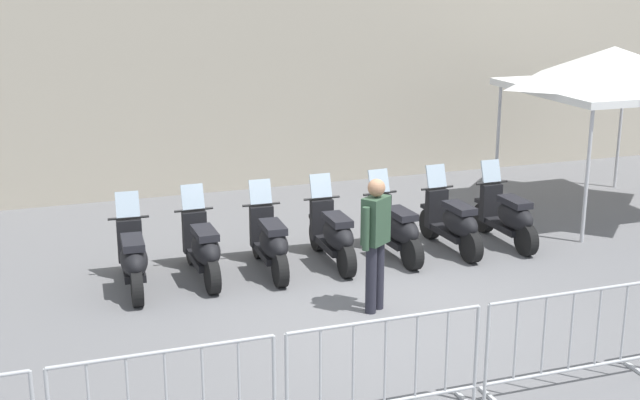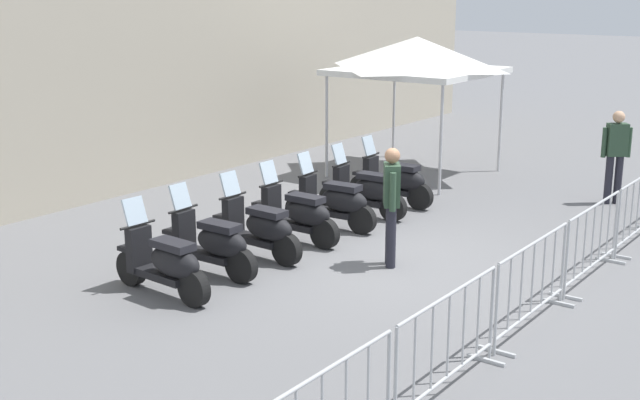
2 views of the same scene
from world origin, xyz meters
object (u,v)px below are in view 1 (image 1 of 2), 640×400
Objects in this scene: motorcycle_5 at (453,223)px; motorcycle_6 at (508,217)px; motorcycle_0 at (133,259)px; motorcycle_3 at (333,235)px; officer_near_row_end at (376,237)px; barrier_segment_2 at (385,371)px; barrier_segment_3 at (571,340)px; canopy_tent at (613,70)px; motorcycle_4 at (395,229)px; motorcycle_2 at (270,243)px; motorcycle_1 at (203,249)px.

motorcycle_5 is 0.96m from motorcycle_6.
motorcycle_3 is at bearing 1.70° from motorcycle_0.
motorcycle_3 is at bearing 87.11° from officer_near_row_end.
barrier_segment_3 is at bearing -0.02° from barrier_segment_2.
motorcycle_5 is at bearing -0.89° from motorcycle_3.
canopy_tent is at bearing 50.59° from barrier_segment_3.
motorcycle_4 is 0.86× the size of barrier_segment_3.
motorcycle_0 is 5.77m from barrier_segment_3.
motorcycle_0 is 1.00× the size of motorcycle_3.
barrier_segment_2 is at bearing -132.58° from motorcycle_6.
canopy_tent reaches higher than officer_near_row_end.
motorcycle_2 is at bearing 88.92° from barrier_segment_2.
officer_near_row_end reaches higher than barrier_segment_2.
motorcycle_0 is at bearing 133.01° from barrier_segment_3.
barrier_segment_2 is at bearing -78.50° from motorcycle_1.
motorcycle_1 is at bearing 124.49° from barrier_segment_3.
barrier_segment_2 is at bearing -66.36° from motorcycle_0.
motorcycle_1 is 7.70m from canopy_tent.
motorcycle_5 is (3.85, -0.04, 0.00)m from motorcycle_1.
barrier_segment_2 and barrier_segment_3 have the same top height.
motorcycle_4 reaches higher than barrier_segment_2.
motorcycle_5 is at bearing 40.82° from officer_near_row_end.
motorcycle_0 is 1.00× the size of motorcycle_4.
officer_near_row_end is (-0.09, -1.77, 0.53)m from motorcycle_3.
officer_near_row_end is (0.95, 2.53, 0.46)m from barrier_segment_2.
motorcycle_0 is 1.93m from motorcycle_2.
motorcycle_5 is 5.20m from barrier_segment_2.
motorcycle_0 is 4.60m from barrier_segment_2.
motorcycle_5 is at bearing -179.47° from motorcycle_6.
canopy_tent reaches higher than motorcycle_5.
motorcycle_2 is 6.80m from canopy_tent.
canopy_tent is at bearing 13.31° from motorcycle_4.
canopy_tent is (2.54, 1.05, 2.06)m from motorcycle_6.
barrier_segment_3 is (-0.89, -4.27, 0.07)m from motorcycle_5.
motorcycle_4 is 2.11m from officer_near_row_end.
motorcycle_1 is 4.40m from barrier_segment_2.
barrier_segment_3 is (1.04, -4.30, 0.07)m from motorcycle_3.
motorcycle_2 is at bearing -177.90° from motorcycle_3.
motorcycle_4 is 1.00× the size of officer_near_row_end.
motorcycle_2 is 2.89m from motorcycle_5.
motorcycle_0 is at bearing 113.64° from barrier_segment_2.
motorcycle_6 is (0.96, 0.01, 0.00)m from motorcycle_5.
motorcycle_1 is 1.00× the size of officer_near_row_end.
officer_near_row_end is 6.37m from canopy_tent.
motorcycle_1 and motorcycle_2 have the same top height.
motorcycle_3 is 1.00× the size of motorcycle_4.
motorcycle_2 reaches higher than barrier_segment_2.
officer_near_row_end is at bearing -149.52° from motorcycle_6.
motorcycle_1 is 0.58× the size of canopy_tent.
motorcycle_4 is 0.58× the size of canopy_tent.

